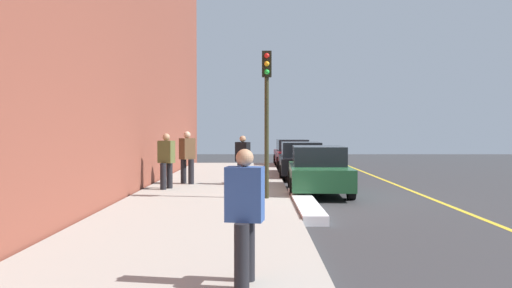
{
  "coord_description": "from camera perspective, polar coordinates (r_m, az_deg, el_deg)",
  "views": [
    {
      "loc": [
        16.21,
        -1.92,
        2.03
      ],
      "look_at": [
        -1.14,
        -1.98,
        1.57
      ],
      "focal_mm": 37.05,
      "sensor_mm": 36.0,
      "label": 1
    }
  ],
  "objects": [
    {
      "name": "pedestrian_black_coat",
      "position": [
        18.21,
        -1.44,
        -1.57
      ],
      "size": [
        0.51,
        0.54,
        1.69
      ],
      "color": "black",
      "rests_on": "sidewalk"
    },
    {
      "name": "pedestrian_olive_coat",
      "position": [
        17.05,
        -9.66,
        -1.65
      ],
      "size": [
        0.56,
        0.55,
        1.77
      ],
      "color": "black",
      "rests_on": "sidewalk"
    },
    {
      "name": "snow_bank_curb",
      "position": [
        13.92,
        5.28,
        -6.42
      ],
      "size": [
        5.42,
        0.56,
        0.22
      ],
      "primitive_type": "cube",
      "color": "white",
      "rests_on": "ground"
    },
    {
      "name": "pedestrian_blue_coat",
      "position": [
        6.44,
        -1.22,
        -7.41
      ],
      "size": [
        0.54,
        0.49,
        1.65
      ],
      "color": "black",
      "rests_on": "sidewalk"
    },
    {
      "name": "lane_stripe_centre",
      "position": [
        17.12,
        17.69,
        -5.35
      ],
      "size": [
        28.0,
        0.14,
        0.01
      ],
      "primitive_type": "cube",
      "color": "gold",
      "rests_on": "ground"
    },
    {
      "name": "pedestrian_brown_coat",
      "position": [
        18.62,
        -7.44,
        -1.27
      ],
      "size": [
        0.58,
        0.56,
        1.83
      ],
      "color": "black",
      "rests_on": "sidewalk"
    },
    {
      "name": "parked_car_black",
      "position": [
        22.5,
        4.88,
        -1.73
      ],
      "size": [
        4.64,
        1.97,
        1.51
      ],
      "color": "black",
      "rests_on": "ground"
    },
    {
      "name": "ground_plane",
      "position": [
        16.45,
        6.95,
        -5.58
      ],
      "size": [
        56.0,
        56.0,
        0.0
      ],
      "primitive_type": "plane",
      "color": "#333335"
    },
    {
      "name": "traffic_light_pole",
      "position": [
        14.5,
        1.16,
        4.95
      ],
      "size": [
        0.35,
        0.26,
        4.04
      ],
      "color": "#2D2D19",
      "rests_on": "sidewalk"
    },
    {
      "name": "parked_car_green",
      "position": [
        16.92,
        6.77,
        -2.81
      ],
      "size": [
        4.42,
        2.03,
        1.51
      ],
      "color": "black",
      "rests_on": "ground"
    },
    {
      "name": "parked_car_maroon",
      "position": [
        28.82,
        3.95,
        -1.02
      ],
      "size": [
        4.4,
        1.99,
        1.51
      ],
      "color": "black",
      "rests_on": "ground"
    },
    {
      "name": "rolling_suitcase",
      "position": [
        18.72,
        -1.63,
        -3.28
      ],
      "size": [
        0.34,
        0.22,
        0.98
      ],
      "color": "#471E19",
      "rests_on": "sidewalk"
    },
    {
      "name": "sidewalk",
      "position": [
        16.38,
        -4.64,
        -5.34
      ],
      "size": [
        28.0,
        4.6,
        0.15
      ],
      "primitive_type": "cube",
      "color": "#A39E93",
      "rests_on": "ground"
    }
  ]
}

